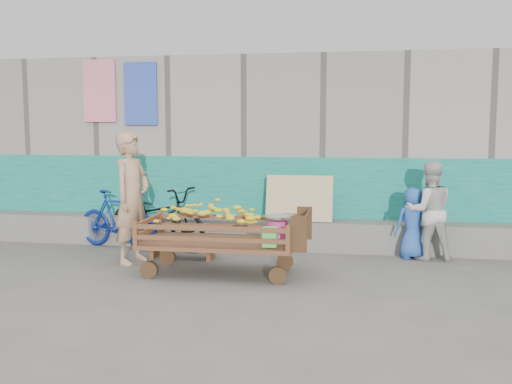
% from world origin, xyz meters
% --- Properties ---
extents(ground, '(80.00, 80.00, 0.00)m').
position_xyz_m(ground, '(0.00, 0.00, 0.00)').
color(ground, '#57544F').
rests_on(ground, ground).
extents(building_wall, '(12.00, 3.50, 3.00)m').
position_xyz_m(building_wall, '(-0.00, 4.05, 1.47)').
color(building_wall, gray).
rests_on(building_wall, ground).
extents(banana_cart, '(2.11, 0.96, 0.90)m').
position_xyz_m(banana_cart, '(-0.61, 0.66, 0.61)').
color(banana_cart, brown).
rests_on(banana_cart, ground).
extents(bench, '(1.04, 0.31, 0.26)m').
position_xyz_m(bench, '(-1.29, 1.43, 0.19)').
color(bench, brown).
rests_on(bench, ground).
extents(vendor_man, '(0.57, 0.74, 1.80)m').
position_xyz_m(vendor_man, '(-1.89, 1.08, 0.90)').
color(vendor_man, tan).
rests_on(vendor_man, ground).
extents(woman, '(0.75, 0.62, 1.39)m').
position_xyz_m(woman, '(2.15, 1.94, 0.70)').
color(woman, beige).
rests_on(woman, ground).
extents(child, '(0.58, 0.48, 1.02)m').
position_xyz_m(child, '(1.94, 1.98, 0.51)').
color(child, '#2751A8').
rests_on(child, ground).
extents(bicycle_dark, '(1.94, 1.26, 0.96)m').
position_xyz_m(bicycle_dark, '(-1.89, 2.05, 0.48)').
color(bicycle_dark, black).
rests_on(bicycle_dark, ground).
extents(bicycle_blue, '(1.56, 0.84, 0.90)m').
position_xyz_m(bicycle_blue, '(-2.47, 1.92, 0.45)').
color(bicycle_blue, navy).
rests_on(bicycle_blue, ground).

